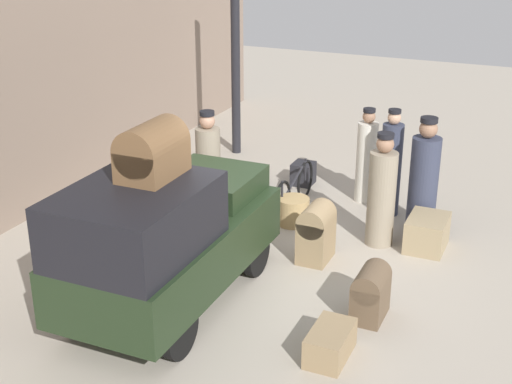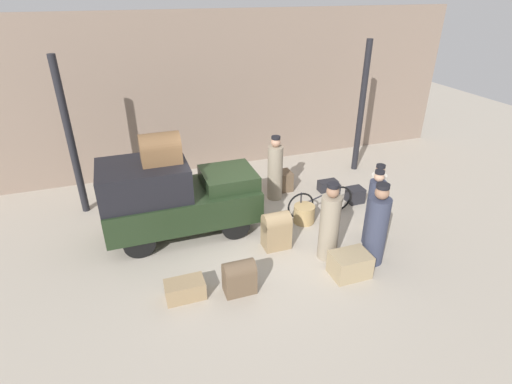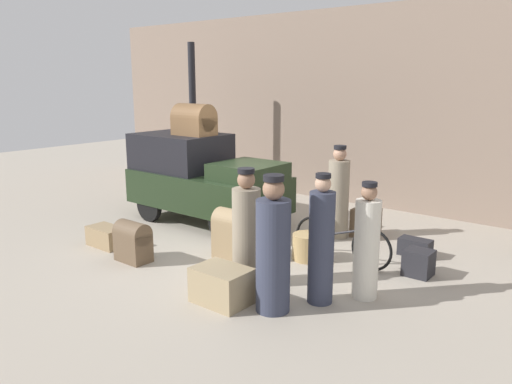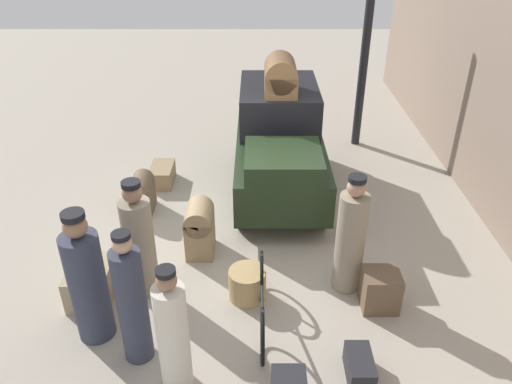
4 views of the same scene
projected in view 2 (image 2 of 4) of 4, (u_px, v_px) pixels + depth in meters
name	position (u px, v px, depth m)	size (l,w,h in m)	color
ground_plane	(251.00, 234.00, 9.14)	(30.00, 30.00, 0.00)	#A89E8E
station_building_facade	(205.00, 94.00, 11.50)	(16.00, 0.15, 4.50)	gray
canopy_pillar_left	(70.00, 139.00, 9.22)	(0.17, 0.17, 3.79)	black
canopy_pillar_right	(361.00, 108.00, 11.48)	(0.17, 0.17, 3.79)	black
truck	(174.00, 196.00, 8.76)	(3.34, 1.51, 1.79)	black
bicycle	(320.00, 202.00, 9.75)	(1.73, 0.04, 0.72)	black
wicker_basket	(304.00, 214.00, 9.51)	(0.50, 0.50, 0.43)	tan
porter_carrying_trunk	(275.00, 171.00, 10.32)	(0.39, 0.39, 1.73)	gray
porter_standing_middle	(376.00, 200.00, 9.05)	(0.34, 0.34, 1.60)	silver
conductor_in_dark_uniform	(329.00, 225.00, 8.03)	(0.40, 0.40, 1.70)	gray
porter_with_bicycle	(374.00, 211.00, 8.48)	(0.34, 0.34, 1.74)	#33384C
porter_lifting_near_truck	(376.00, 228.00, 7.89)	(0.44, 0.44, 1.77)	#33384C
trunk_wicker_pale	(355.00, 195.00, 10.39)	(0.40, 0.36, 0.40)	#232328
suitcase_black_upright	(350.00, 264.00, 7.76)	(0.74, 0.54, 0.48)	#9E8966
trunk_umber_medium	(185.00, 289.00, 7.23)	(0.71, 0.41, 0.35)	#937A56
trunk_large_brown	(283.00, 181.00, 10.98)	(0.43, 0.47, 0.54)	brown
suitcase_tan_flat	(328.00, 186.00, 10.99)	(0.52, 0.28, 0.29)	#232328
trunk_barrel_dark	(276.00, 229.00, 8.51)	(0.57, 0.41, 0.83)	#937A56
suitcase_small_leather	(239.00, 276.00, 7.28)	(0.58, 0.36, 0.67)	brown
trunk_on_truck_roof	(160.00, 149.00, 8.18)	(0.81, 0.54, 0.63)	brown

